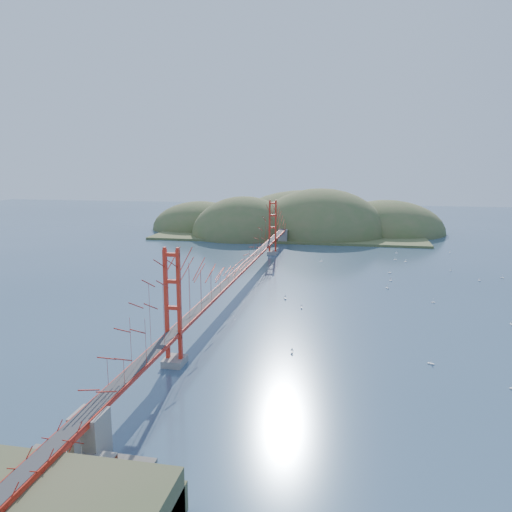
% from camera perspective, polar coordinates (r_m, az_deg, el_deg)
% --- Properties ---
extents(ground, '(320.00, 320.00, 0.00)m').
position_cam_1_polar(ground, '(78.10, -1.64, -3.80)').
color(ground, '#334C66').
rests_on(ground, ground).
extents(bridge, '(2.20, 94.40, 12.00)m').
position_cam_1_polar(bridge, '(76.81, -1.64, 1.30)').
color(bridge, gray).
rests_on(bridge, ground).
extents(approach_viaduct, '(1.40, 12.00, 3.38)m').
position_cam_1_polar(approach_viaduct, '(32.36, -24.03, -22.15)').
color(approach_viaduct, '#A81E12').
rests_on(approach_viaduct, ground).
extents(promontory, '(9.00, 6.00, 0.24)m').
position_cam_1_polar(promontory, '(36.00, -20.36, -22.81)').
color(promontory, '#59544C').
rests_on(promontory, ground).
extents(fort, '(3.70, 2.30, 1.75)m').
position_cam_1_polar(fort, '(36.03, -19.22, -21.68)').
color(fort, brown).
rests_on(fort, ground).
extents(far_headlands, '(84.00, 58.00, 25.00)m').
position_cam_1_polar(far_headlands, '(144.31, 5.22, 2.91)').
color(far_headlands, brown).
rests_on(far_headlands, ground).
extents(sailboat_5, '(0.52, 0.56, 0.63)m').
position_cam_1_polar(sailboat_5, '(68.85, 27.15, -6.90)').
color(sailboat_5, white).
rests_on(sailboat_5, ground).
extents(sailboat_17, '(0.60, 0.55, 0.68)m').
position_cam_1_polar(sailboat_17, '(94.97, 26.31, -2.20)').
color(sailboat_17, white).
rests_on(sailboat_17, ground).
extents(sailboat_2, '(0.54, 0.45, 0.63)m').
position_cam_1_polar(sailboat_2, '(74.90, 19.58, -4.95)').
color(sailboat_2, white).
rests_on(sailboat_2, ground).
extents(sailboat_7, '(0.54, 0.52, 0.60)m').
position_cam_1_polar(sailboat_7, '(112.35, 15.74, 0.37)').
color(sailboat_7, white).
rests_on(sailboat_7, ground).
extents(sailboat_9, '(0.54, 0.54, 0.57)m').
position_cam_1_polar(sailboat_9, '(97.46, 21.36, -1.52)').
color(sailboat_9, white).
rests_on(sailboat_9, ground).
extents(sailboat_0, '(0.44, 0.51, 0.59)m').
position_cam_1_polar(sailboat_0, '(68.43, 5.22, -5.83)').
color(sailboat_0, white).
rests_on(sailboat_0, ground).
extents(sailboat_4, '(0.55, 0.55, 0.58)m').
position_cam_1_polar(sailboat_4, '(91.17, 24.17, -2.54)').
color(sailboat_4, white).
rests_on(sailboat_4, ground).
extents(sailboat_15, '(0.43, 0.52, 0.60)m').
position_cam_1_polar(sailboat_15, '(116.72, 21.27, 0.42)').
color(sailboat_15, white).
rests_on(sailboat_15, ground).
extents(sailboat_14, '(0.62, 0.62, 0.65)m').
position_cam_1_polar(sailboat_14, '(86.29, 15.14, -2.66)').
color(sailboat_14, white).
rests_on(sailboat_14, ground).
extents(sailboat_16, '(0.68, 0.68, 0.71)m').
position_cam_1_polar(sailboat_16, '(92.20, 15.04, -1.80)').
color(sailboat_16, white).
rests_on(sailboat_16, ground).
extents(sailboat_10, '(0.45, 0.55, 0.64)m').
position_cam_1_polar(sailboat_10, '(52.98, 4.14, -10.85)').
color(sailboat_10, white).
rests_on(sailboat_10, ground).
extents(sailboat_12, '(0.65, 0.61, 0.73)m').
position_cam_1_polar(sailboat_12, '(104.51, 15.59, -0.37)').
color(sailboat_12, white).
rests_on(sailboat_12, ground).
extents(sailboat_6, '(0.63, 0.63, 0.71)m').
position_cam_1_polar(sailboat_6, '(53.00, 19.35, -11.44)').
color(sailboat_6, white).
rests_on(sailboat_6, ground).
extents(sailboat_3, '(0.55, 0.45, 0.65)m').
position_cam_1_polar(sailboat_3, '(99.98, 7.48, -0.56)').
color(sailboat_3, white).
rests_on(sailboat_3, ground).
extents(sailboat_8, '(0.66, 0.66, 0.69)m').
position_cam_1_polar(sailboat_8, '(103.10, 16.71, -0.58)').
color(sailboat_8, white).
rests_on(sailboat_8, ground).
extents(sailboat_1, '(0.63, 0.63, 0.68)m').
position_cam_1_polar(sailboat_1, '(81.09, 14.76, -3.50)').
color(sailboat_1, white).
rests_on(sailboat_1, ground).
extents(sailboat_extra_0, '(0.67, 0.67, 0.71)m').
position_cam_1_polar(sailboat_extra_0, '(72.62, 3.34, -4.81)').
color(sailboat_extra_0, white).
rests_on(sailboat_extra_0, ground).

